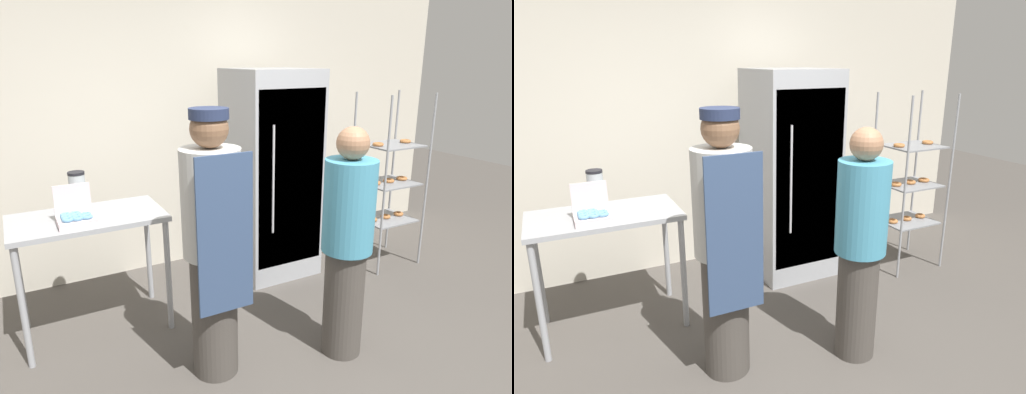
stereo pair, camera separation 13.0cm
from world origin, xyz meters
TOP-DOWN VIEW (x-y plane):
  - ground_plane at (0.00, 0.00)m, footprint 14.00×14.00m
  - back_wall at (0.00, 2.33)m, footprint 6.40×0.12m
  - refrigerator at (0.65, 1.67)m, footprint 0.73×0.76m
  - baking_rack at (1.75, 1.25)m, footprint 0.57×0.48m
  - prep_counter at (-1.06, 1.38)m, footprint 1.06×0.62m
  - donut_box at (-1.15, 1.23)m, footprint 0.25×0.22m
  - blender_pitcher at (-1.09, 1.50)m, footprint 0.15×0.15m
  - person_baker at (-0.47, 0.48)m, footprint 0.37×0.39m
  - person_customer at (0.40, 0.25)m, footprint 0.34×0.34m

SIDE VIEW (x-z plane):
  - ground_plane at x=0.00m, z-range 0.00..0.00m
  - prep_counter at x=-1.06m, z-range 0.34..1.26m
  - person_customer at x=0.40m, z-range 0.02..1.62m
  - baking_rack at x=1.75m, z-range -0.02..1.68m
  - person_baker at x=-0.47m, z-range 0.04..1.77m
  - refrigerator at x=0.65m, z-range 0.00..1.92m
  - donut_box at x=-1.15m, z-range 0.84..1.10m
  - blender_pitcher at x=-1.09m, z-range 0.90..1.21m
  - back_wall at x=0.00m, z-range 0.00..2.85m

